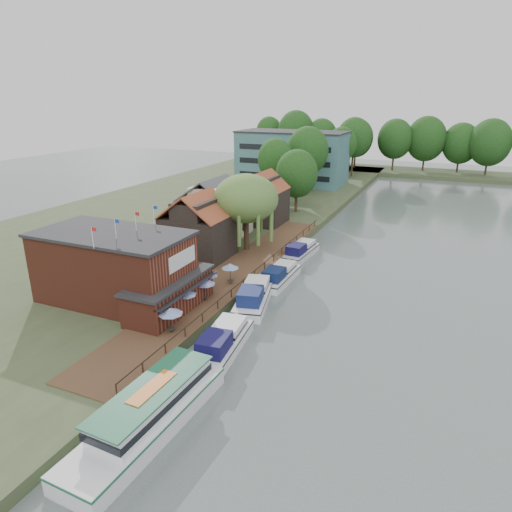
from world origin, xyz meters
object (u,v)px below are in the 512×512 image
at_px(hotel_block, 292,157).
at_px(cruiser_2, 280,273).
at_px(umbrella_0, 171,320).
at_px(cottage_b, 215,207).
at_px(cruiser_0, 223,339).
at_px(cruiser_1, 254,293).
at_px(umbrella_1, 185,301).
at_px(umbrella_3, 208,282).
at_px(willow, 246,213).
at_px(cruiser_3, 301,249).
at_px(pub, 130,269).
at_px(umbrella_2, 205,290).
at_px(tour_boat, 147,412).
at_px(swan, 179,410).
at_px(cottage_a, 198,225).
at_px(umbrella_4, 230,274).
at_px(cottage_c, 263,198).

xyz_separation_m(hotel_block, cruiser_2, (18.89, -57.66, -6.03)).
bearing_deg(umbrella_0, cruiser_2, 77.79).
relative_size(cottage_b, umbrella_0, 4.04).
height_order(cruiser_0, cruiser_1, cruiser_1).
xyz_separation_m(umbrella_0, umbrella_1, (-1.00, 3.98, 0.00)).
bearing_deg(hotel_block, umbrella_3, -78.13).
relative_size(willow, cruiser_3, 1.12).
bearing_deg(pub, cruiser_2, 50.78).
xyz_separation_m(hotel_block, umbrella_2, (14.57, -67.78, -4.86)).
height_order(hotel_block, umbrella_1, hotel_block).
distance_m(pub, cruiser_2, 17.58).
bearing_deg(tour_boat, hotel_block, 105.56).
bearing_deg(tour_boat, swan, 73.29).
bearing_deg(umbrella_2, cruiser_0, -50.05).
bearing_deg(cruiser_3, cottage_b, 175.91).
bearing_deg(tour_boat, cottage_a, 116.54).
distance_m(umbrella_4, cruiser_3, 15.16).
bearing_deg(pub, cruiser_3, 65.81).
relative_size(umbrella_0, cruiser_2, 0.25).
xyz_separation_m(cottage_c, tour_boat, (12.09, -48.04, -3.75)).
distance_m(cottage_b, umbrella_1, 27.03).
relative_size(cottage_a, umbrella_4, 3.62).
distance_m(cottage_b, umbrella_0, 31.07).
height_order(pub, cottage_a, cottage_a).
relative_size(cottage_b, umbrella_3, 4.04).
relative_size(cottage_b, cruiser_0, 0.95).
bearing_deg(hotel_block, umbrella_2, -77.87).
relative_size(cottage_c, cruiser_3, 0.92).
xyz_separation_m(umbrella_2, cruiser_2, (4.32, 10.12, -1.17)).
distance_m(hotel_block, cruiser_3, 51.72).
distance_m(cottage_a, umbrella_2, 14.31).
bearing_deg(cottage_c, cruiser_3, -46.71).
relative_size(umbrella_2, cruiser_1, 0.23).
bearing_deg(cottage_b, hotel_block, 94.97).
bearing_deg(willow, swan, -73.48).
bearing_deg(umbrella_2, umbrella_4, 86.01).
distance_m(cottage_c, tour_boat, 49.68).
relative_size(cottage_c, umbrella_3, 3.58).
bearing_deg(umbrella_1, cruiser_2, 70.34).
height_order(cruiser_3, swan, cruiser_3).
relative_size(cottage_b, cottage_c, 1.13).
bearing_deg(tour_boat, cottage_c, 106.40).
distance_m(cruiser_1, cruiser_2, 6.83).
distance_m(cottage_b, cruiser_1, 23.88).
bearing_deg(cottage_c, cottage_b, -113.96).
bearing_deg(cruiser_3, umbrella_3, -100.51).
xyz_separation_m(hotel_block, cruiser_1, (18.60, -64.48, -5.89)).
bearing_deg(swan, willow, 106.52).
relative_size(cruiser_2, cruiser_3, 1.01).
bearing_deg(umbrella_4, cruiser_3, 76.93).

